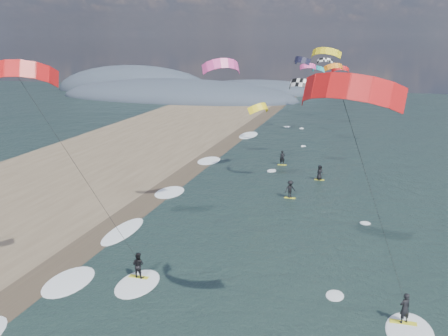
# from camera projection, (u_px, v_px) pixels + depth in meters

# --- Properties ---
(wet_sand_strip) EXTENTS (3.00, 240.00, 0.00)m
(wet_sand_strip) POSITION_uv_depth(u_px,v_px,m) (76.00, 254.00, 37.47)
(wet_sand_strip) COLOR #382D23
(wet_sand_strip) RESTS_ON ground
(coastal_hills) EXTENTS (80.00, 41.00, 15.00)m
(coastal_hills) POSITION_uv_depth(u_px,v_px,m) (170.00, 94.00, 137.11)
(coastal_hills) COLOR #3D4756
(coastal_hills) RESTS_ON ground
(kitesurfer_near_a) EXTENTS (8.04, 8.95, 14.94)m
(kitesurfer_near_a) POSITION_uv_depth(u_px,v_px,m) (355.00, 142.00, 21.73)
(kitesurfer_near_a) COLOR yellow
(kitesurfer_near_a) RESTS_ON ground
(kitesurfer_near_b) EXTENTS (7.21, 8.86, 15.20)m
(kitesurfer_near_b) POSITION_uv_depth(u_px,v_px,m) (58.00, 143.00, 27.84)
(kitesurfer_near_b) COLOR yellow
(kitesurfer_near_b) RESTS_ON ground
(far_kitesurfers) EXTENTS (6.32, 13.68, 1.85)m
(far_kitesurfers) POSITION_uv_depth(u_px,v_px,m) (297.00, 177.00, 54.21)
(far_kitesurfers) COLOR yellow
(far_kitesurfers) RESTS_ON ground
(bg_kite_field) EXTENTS (9.25, 74.10, 7.44)m
(bg_kite_field) POSITION_uv_depth(u_px,v_px,m) (312.00, 67.00, 72.71)
(bg_kite_field) COLOR gray
(bg_kite_field) RESTS_ON ground
(shoreline_surf) EXTENTS (2.40, 79.40, 0.11)m
(shoreline_surf) POSITION_uv_depth(u_px,v_px,m) (121.00, 232.00, 41.54)
(shoreline_surf) COLOR white
(shoreline_surf) RESTS_ON ground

